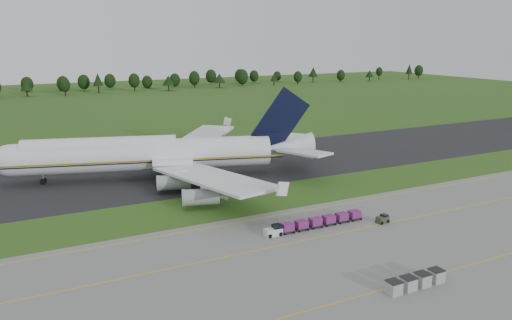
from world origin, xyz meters
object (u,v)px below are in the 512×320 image
utility_cart (382,220)px  uld_row (415,281)px  aircraft (152,154)px  edge_markers (250,189)px  baggage_train (314,223)px

utility_cart → uld_row: uld_row is taller
aircraft → uld_row: size_ratio=8.13×
aircraft → edge_markers: 24.63m
baggage_train → utility_cart: (11.93, -3.47, -0.33)m
utility_cart → uld_row: bearing=-120.4°
edge_markers → utility_cart: bearing=-66.3°
utility_cart → baggage_train: bearing=163.8°
baggage_train → uld_row: bearing=-89.6°
aircraft → utility_cart: 53.82m
aircraft → edge_markers: aircraft is taller
aircraft → uld_row: (16.15, -65.76, -4.90)m
baggage_train → edge_markers: baggage_train is taller
aircraft → uld_row: aircraft is taller
utility_cart → uld_row: size_ratio=0.25×
baggage_train → utility_cart: 12.42m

